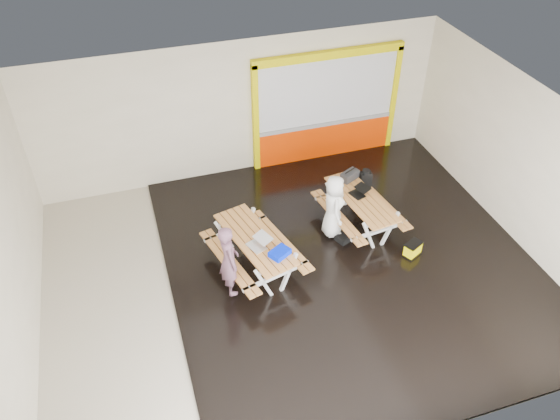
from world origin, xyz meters
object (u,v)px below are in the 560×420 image
object	(u,v)px
picnic_table_left	(255,246)
fluke_bag	(413,249)
blue_pouch	(280,253)
person_right	(334,206)
backpack	(365,179)
person_left	(229,260)
dark_case	(345,237)
laptop_left	(259,243)
laptop_right	(359,192)
toolbox	(350,175)
picnic_table_right	(360,205)

from	to	relation	value
picnic_table_left	fluke_bag	xyz separation A→B (m)	(3.30, -0.65, -0.46)
fluke_bag	blue_pouch	bearing A→B (deg)	179.42
person_right	blue_pouch	distance (m)	1.92
picnic_table_left	backpack	distance (m)	3.33
blue_pouch	person_left	bearing A→B (deg)	172.72
blue_pouch	fluke_bag	size ratio (longest dim) A/B	0.86
backpack	dark_case	world-z (taller)	backpack
person_right	laptop_left	bearing A→B (deg)	121.47
person_left	blue_pouch	xyz separation A→B (m)	(0.98, -0.13, 0.02)
person_right	laptop_right	bearing A→B (deg)	-59.20
laptop_right	dark_case	distance (m)	1.05
laptop_left	fluke_bag	distance (m)	3.38
picnic_table_left	toolbox	size ratio (longest dim) A/B	5.03
person_right	picnic_table_right	bearing A→B (deg)	-69.94
picnic_table_right	laptop_right	xyz separation A→B (m)	(0.01, 0.15, 0.25)
picnic_table_left	person_left	size ratio (longest dim) A/B	1.55
picnic_table_right	backpack	size ratio (longest dim) A/B	4.78
picnic_table_right	laptop_left	bearing A→B (deg)	-161.88
laptop_left	backpack	world-z (taller)	laptop_left
person_left	fluke_bag	distance (m)	4.01
person_right	backpack	bearing A→B (deg)	-43.10
laptop_right	backpack	bearing A→B (deg)	53.57
picnic_table_left	picnic_table_right	distance (m)	2.68
laptop_left	blue_pouch	distance (m)	0.50
person_right	toolbox	world-z (taller)	person_right
picnic_table_left	laptop_right	size ratio (longest dim) A/B	5.20
picnic_table_right	laptop_left	size ratio (longest dim) A/B	4.16
picnic_table_left	person_left	bearing A→B (deg)	-142.36
picnic_table_right	person_left	world-z (taller)	person_left
person_left	toolbox	bearing A→B (deg)	-64.54
person_left	laptop_left	world-z (taller)	person_left
picnic_table_left	fluke_bag	size ratio (longest dim) A/B	5.49
laptop_left	toolbox	distance (m)	3.07
picnic_table_right	dark_case	bearing A→B (deg)	-143.40
picnic_table_right	backpack	xyz separation A→B (m)	(0.44, 0.73, 0.12)
person_left	blue_pouch	world-z (taller)	person_left
picnic_table_right	picnic_table_left	bearing A→B (deg)	-166.80
backpack	laptop_left	bearing A→B (deg)	-152.50
person_right	picnic_table_left	bearing A→B (deg)	114.83
picnic_table_right	blue_pouch	world-z (taller)	blue_pouch
person_left	toolbox	distance (m)	3.77
person_left	laptop_right	size ratio (longest dim) A/B	3.35
picnic_table_right	person_left	bearing A→B (deg)	-161.18
toolbox	fluke_bag	world-z (taller)	toolbox
person_right	dark_case	bearing A→B (deg)	-128.91
laptop_right	fluke_bag	size ratio (longest dim) A/B	1.06
person_left	laptop_left	size ratio (longest dim) A/B	2.96
person_left	laptop_left	bearing A→B (deg)	-72.36
person_right	laptop_right	distance (m)	0.76
blue_pouch	backpack	size ratio (longest dim) A/B	0.83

